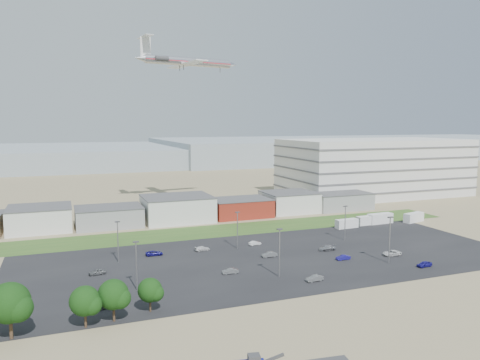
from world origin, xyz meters
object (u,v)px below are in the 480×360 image
parked_car_1 (343,257)px  parked_car_7 (269,254)px  airliner (189,61)px  parked_car_0 (392,253)px  parked_car_6 (202,249)px  parked_car_10 (107,305)px  parked_car_9 (154,253)px  parked_car_13 (314,278)px  parked_car_2 (424,264)px  parked_car_5 (97,272)px  parked_car_11 (255,243)px  parked_car_4 (230,271)px  parked_car_12 (327,248)px  box_trailer_a (347,224)px

parked_car_1 → parked_car_7: bearing=-118.2°
airliner → parked_car_0: (28.69, -82.22, -54.26)m
parked_car_6 → parked_car_10: size_ratio=1.02×
parked_car_9 → parked_car_13: bearing=-135.4°
parked_car_2 → parked_car_6: (-42.87, 30.80, -0.08)m
parked_car_5 → parked_car_10: (0.19, -19.34, -0.07)m
parked_car_0 → parked_car_9: 58.05m
airliner → parked_car_5: bearing=-127.3°
airliner → parked_car_11: bearing=-97.1°
parked_car_4 → parked_car_10: 28.28m
parked_car_2 → parked_car_13: parked_car_2 is taller
parked_car_10 → parked_car_11: bearing=-61.6°
parked_car_4 → parked_car_1: bearing=94.6°
parked_car_1 → parked_car_7: parked_car_7 is taller
parked_car_0 → parked_car_6: (-41.96, 20.83, -0.08)m
parked_car_4 → parked_car_9: bearing=-143.1°
parked_car_0 → parked_car_7: 30.01m
airliner → parked_car_5: size_ratio=11.57×
parked_car_5 → parked_car_10: bearing=-7.3°
parked_car_0 → parked_car_2: bearing=9.1°
parked_car_1 → parked_car_4: parked_car_4 is taller
airliner → parked_car_12: airliner is taller
airliner → parked_car_11: 81.79m
parked_car_1 → parked_car_12: (0.76, 8.36, 0.06)m
parked_car_4 → parked_car_9: 23.46m
parked_car_1 → parked_car_2: parked_car_2 is taller
parked_car_0 → parked_car_12: size_ratio=1.05×
airliner → box_trailer_a: bearing=-64.1°
parked_car_10 → parked_car_11: (40.67, 29.81, 0.01)m
parked_car_1 → parked_car_11: parked_car_1 is taller
parked_car_6 → parked_car_1: bearing=-128.7°
parked_car_6 → parked_car_12: size_ratio=0.87×
airliner → parked_car_10: bearing=-121.8°
parked_car_7 → parked_car_9: (-25.72, 11.29, -0.04)m
parked_car_5 → parked_car_13: (41.20, -20.18, 0.01)m
parked_car_13 → parked_car_10: bearing=-95.8°
parked_car_10 → parked_car_13: size_ratio=0.99×
parked_car_6 → parked_car_7: parked_car_7 is taller
box_trailer_a → parked_car_13: (-34.03, -39.39, -0.75)m
box_trailer_a → parked_car_0: box_trailer_a is taller
parked_car_9 → parked_car_13: (27.10, -30.45, 0.04)m
parked_car_7 → parked_car_10: parked_car_7 is taller
airliner → parked_car_2: bearing=-80.6°
parked_car_1 → parked_car_7: (-15.30, 8.42, 0.05)m
parked_car_12 → parked_car_2: bearing=35.8°
parked_car_11 → parked_car_4: bearing=136.9°
parked_car_2 → parked_car_4: parked_car_2 is taller
parked_car_11 → parked_car_10: bearing=118.5°
parked_car_11 → parked_car_13: bearing=172.9°
parked_car_2 → parked_car_12: size_ratio=0.85×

